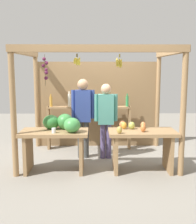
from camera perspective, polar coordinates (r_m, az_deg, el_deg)
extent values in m
plane|color=gray|center=(5.96, -0.02, -9.37)|extent=(12.00, 12.00, 0.00)
cylinder|color=#99754C|center=(4.95, -16.85, -0.10)|extent=(0.10, 0.10, 2.25)
cylinder|color=#99754C|center=(4.99, 16.94, -0.04)|extent=(0.10, 0.10, 2.25)
cylinder|color=#99754C|center=(6.81, -12.38, 2.39)|extent=(0.10, 0.10, 2.25)
cylinder|color=#99754C|center=(6.84, 12.07, 2.43)|extent=(0.10, 0.10, 2.25)
cube|color=#99754C|center=(4.71, 0.12, 12.83)|extent=(2.99, 0.12, 0.12)
cube|color=#99754C|center=(5.84, -14.66, 11.75)|extent=(0.12, 2.03, 0.12)
cube|color=#99754C|center=(5.87, 14.52, 11.74)|extent=(0.12, 2.03, 0.12)
cube|color=olive|center=(6.70, -0.13, 1.53)|extent=(2.89, 0.04, 2.02)
cylinder|color=brown|center=(4.88, 4.42, 11.36)|extent=(0.02, 0.02, 0.06)
ellipsoid|color=gold|center=(4.89, 4.72, 9.74)|extent=(0.04, 0.06, 0.14)
ellipsoid|color=gold|center=(4.92, 4.55, 9.94)|extent=(0.08, 0.05, 0.15)
ellipsoid|color=gold|center=(4.91, 4.10, 9.84)|extent=(0.09, 0.07, 0.15)
ellipsoid|color=gold|center=(4.88, 3.87, 10.14)|extent=(0.04, 0.06, 0.14)
ellipsoid|color=gold|center=(4.85, 4.22, 9.77)|extent=(0.07, 0.06, 0.15)
ellipsoid|color=gold|center=(4.85, 4.59, 10.03)|extent=(0.09, 0.06, 0.15)
cylinder|color=brown|center=(4.79, -4.30, 11.41)|extent=(0.02, 0.02, 0.06)
ellipsoid|color=yellow|center=(4.79, -3.89, 10.08)|extent=(0.04, 0.05, 0.11)
ellipsoid|color=yellow|center=(4.82, -3.85, 10.41)|extent=(0.05, 0.05, 0.11)
ellipsoid|color=yellow|center=(4.82, -4.17, 9.99)|extent=(0.07, 0.05, 0.11)
ellipsoid|color=yellow|center=(4.82, -4.48, 10.36)|extent=(0.05, 0.05, 0.11)
ellipsoid|color=yellow|center=(4.81, -4.78, 10.29)|extent=(0.04, 0.05, 0.11)
ellipsoid|color=yellow|center=(4.78, -4.54, 10.36)|extent=(0.05, 0.06, 0.11)
ellipsoid|color=yellow|center=(4.76, -4.57, 10.22)|extent=(0.07, 0.06, 0.11)
ellipsoid|color=yellow|center=(4.77, -4.21, 10.29)|extent=(0.05, 0.04, 0.11)
ellipsoid|color=yellow|center=(4.76, -3.86, 10.01)|extent=(0.05, 0.06, 0.11)
cylinder|color=#4C422D|center=(5.07, -10.73, 8.37)|extent=(0.01, 0.01, 0.55)
sphere|color=#511938|center=(5.09, -10.91, 10.56)|extent=(0.06, 0.06, 0.06)
sphere|color=#601E42|center=(5.10, -10.48, 9.81)|extent=(0.07, 0.07, 0.07)
sphere|color=#47142D|center=(5.07, -11.08, 9.23)|extent=(0.06, 0.06, 0.06)
sphere|color=#601E42|center=(5.07, -10.51, 8.49)|extent=(0.06, 0.06, 0.06)
sphere|color=#511938|center=(5.06, -10.47, 7.90)|extent=(0.07, 0.07, 0.07)
sphere|color=#511938|center=(5.06, -10.53, 6.80)|extent=(0.06, 0.06, 0.06)
cube|color=#99754C|center=(5.12, -8.87, -4.12)|extent=(1.21, 0.64, 0.06)
cube|color=#99754C|center=(5.30, -14.02, -8.03)|extent=(0.06, 0.58, 0.69)
cube|color=#99754C|center=(5.17, -3.39, -8.22)|extent=(0.06, 0.58, 0.69)
ellipsoid|color=#38843D|center=(5.21, -6.75, -1.92)|extent=(0.36, 0.36, 0.29)
ellipsoid|color=#429347|center=(4.91, -5.32, -2.68)|extent=(0.38, 0.38, 0.26)
ellipsoid|color=#2D7533|center=(5.24, -9.50, -2.04)|extent=(0.37, 0.37, 0.26)
cylinder|color=white|center=(4.93, -9.00, -3.74)|extent=(0.07, 0.07, 0.09)
cube|color=#99754C|center=(5.14, 8.99, -4.07)|extent=(1.21, 0.64, 0.06)
cube|color=#99754C|center=(5.18, 3.53, -8.19)|extent=(0.06, 0.58, 0.69)
cube|color=#99754C|center=(5.34, 14.08, -7.93)|extent=(0.06, 0.58, 0.69)
ellipsoid|color=#CC7038|center=(5.02, 9.18, -3.27)|extent=(0.10, 0.10, 0.13)
ellipsoid|color=#E07F47|center=(5.35, 9.17, -2.60)|extent=(0.13, 0.13, 0.12)
ellipsoid|color=#E07F47|center=(5.31, 5.00, -2.48)|extent=(0.17, 0.17, 0.14)
ellipsoid|color=#A8B24C|center=(5.22, 6.87, -2.73)|extent=(0.16, 0.16, 0.14)
ellipsoid|color=gold|center=(5.21, 5.32, -2.76)|extent=(0.12, 0.12, 0.13)
ellipsoid|color=#B79E47|center=(4.84, 4.39, -3.66)|extent=(0.13, 0.13, 0.13)
cube|color=#99754C|center=(6.62, -10.00, -3.19)|extent=(0.05, 0.20, 1.00)
cube|color=#99754C|center=(6.58, 6.38, -3.18)|extent=(0.05, 0.20, 1.00)
cube|color=#99754C|center=(6.45, -1.85, 0.95)|extent=(1.88, 0.22, 0.04)
cylinder|color=gold|center=(6.51, -9.55, 2.09)|extent=(0.06, 0.06, 0.23)
cylinder|color=gold|center=(6.49, -9.58, 3.34)|extent=(0.03, 0.03, 0.06)
cylinder|color=silver|center=(6.45, -5.85, 2.40)|extent=(0.07, 0.07, 0.29)
cylinder|color=silver|center=(6.44, -5.88, 3.94)|extent=(0.03, 0.03, 0.06)
cylinder|color=silver|center=(6.43, -1.90, 2.24)|extent=(0.07, 0.07, 0.25)
cylinder|color=silver|center=(6.42, -1.91, 3.62)|extent=(0.03, 0.03, 0.06)
cylinder|color=gold|center=(6.44, 2.08, 2.36)|extent=(0.07, 0.07, 0.28)
cylinder|color=gold|center=(6.42, 2.09, 3.86)|extent=(0.03, 0.03, 0.06)
cylinder|color=#338C4C|center=(6.48, 5.95, 2.18)|extent=(0.06, 0.06, 0.24)
cylinder|color=#338C4C|center=(6.46, 5.97, 3.49)|extent=(0.03, 0.03, 0.06)
cylinder|color=#424342|center=(5.91, -3.60, -5.63)|extent=(0.11, 0.11, 0.77)
cylinder|color=#424342|center=(5.91, -2.43, -5.63)|extent=(0.11, 0.11, 0.77)
cube|color=#2D428C|center=(5.78, -3.07, 1.26)|extent=(0.32, 0.19, 0.65)
cylinder|color=#2D428C|center=(5.78, -5.06, 1.57)|extent=(0.08, 0.08, 0.59)
cylinder|color=#2D428C|center=(5.77, -1.09, 1.58)|extent=(0.08, 0.08, 0.59)
sphere|color=tan|center=(5.74, -3.11, 5.61)|extent=(0.22, 0.22, 0.22)
cylinder|color=#574D7D|center=(5.88, 1.00, -5.94)|extent=(0.11, 0.11, 0.73)
cylinder|color=#574D7D|center=(5.88, 2.18, -5.93)|extent=(0.11, 0.11, 0.73)
cube|color=teal|center=(5.74, 1.62, 0.58)|extent=(0.32, 0.19, 0.62)
cylinder|color=teal|center=(5.73, -0.38, 0.88)|extent=(0.08, 0.08, 0.55)
cylinder|color=teal|center=(5.75, 3.61, 0.88)|extent=(0.08, 0.08, 0.55)
sphere|color=tan|center=(5.70, 1.64, 4.69)|extent=(0.21, 0.21, 0.21)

